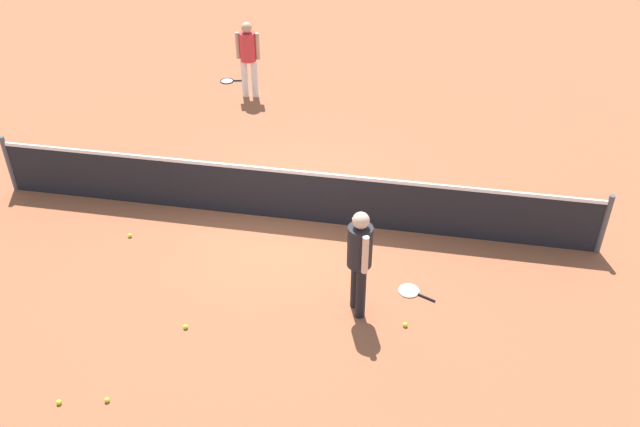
{
  "coord_description": "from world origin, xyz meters",
  "views": [
    {
      "loc": [
        2.25,
        -9.31,
        6.9
      ],
      "look_at": [
        0.73,
        -1.01,
        0.9
      ],
      "focal_mm": 39.2,
      "sensor_mm": 36.0,
      "label": 1
    }
  ],
  "objects_px": {
    "tennis_ball_by_net": "(59,402)",
    "tennis_ball_baseline": "(107,400)",
    "player_far_side": "(248,53)",
    "tennis_racket_far_player": "(228,81)",
    "player_near_side": "(360,255)",
    "tennis_ball_stray_left": "(130,235)",
    "tennis_racket_near_player": "(411,291)",
    "tennis_ball_stray_right": "(186,327)",
    "tennis_ball_midcourt": "(405,325)"
  },
  "relations": [
    {
      "from": "tennis_ball_by_net",
      "to": "tennis_ball_stray_right",
      "type": "bearing_deg",
      "value": 54.33
    },
    {
      "from": "tennis_ball_by_net",
      "to": "tennis_ball_midcourt",
      "type": "bearing_deg",
      "value": 27.39
    },
    {
      "from": "tennis_racket_near_player",
      "to": "tennis_racket_far_player",
      "type": "xyz_separation_m",
      "value": [
        -4.74,
        6.58,
        0.0
      ]
    },
    {
      "from": "tennis_ball_midcourt",
      "to": "tennis_ball_stray_left",
      "type": "relative_size",
      "value": 1.0
    },
    {
      "from": "tennis_ball_baseline",
      "to": "tennis_ball_stray_left",
      "type": "height_order",
      "value": "same"
    },
    {
      "from": "tennis_ball_by_net",
      "to": "tennis_ball_stray_left",
      "type": "distance_m",
      "value": 3.4
    },
    {
      "from": "tennis_racket_near_player",
      "to": "tennis_ball_by_net",
      "type": "height_order",
      "value": "tennis_ball_by_net"
    },
    {
      "from": "player_near_side",
      "to": "tennis_racket_near_player",
      "type": "relative_size",
      "value": 2.82
    },
    {
      "from": "tennis_racket_near_player",
      "to": "tennis_ball_baseline",
      "type": "relative_size",
      "value": 9.14
    },
    {
      "from": "player_far_side",
      "to": "tennis_racket_far_player",
      "type": "distance_m",
      "value": 1.39
    },
    {
      "from": "tennis_racket_near_player",
      "to": "tennis_racket_far_player",
      "type": "height_order",
      "value": "same"
    },
    {
      "from": "player_far_side",
      "to": "tennis_racket_far_player",
      "type": "bearing_deg",
      "value": 137.56
    },
    {
      "from": "player_near_side",
      "to": "tennis_ball_baseline",
      "type": "relative_size",
      "value": 25.76
    },
    {
      "from": "tennis_racket_far_player",
      "to": "tennis_ball_by_net",
      "type": "height_order",
      "value": "tennis_ball_by_net"
    },
    {
      "from": "player_far_side",
      "to": "tennis_racket_far_player",
      "type": "relative_size",
      "value": 2.81
    },
    {
      "from": "tennis_racket_near_player",
      "to": "tennis_ball_by_net",
      "type": "bearing_deg",
      "value": -145.26
    },
    {
      "from": "tennis_ball_stray_right",
      "to": "tennis_ball_by_net",
      "type": "bearing_deg",
      "value": -125.67
    },
    {
      "from": "tennis_racket_near_player",
      "to": "tennis_racket_far_player",
      "type": "distance_m",
      "value": 8.1
    },
    {
      "from": "player_far_side",
      "to": "tennis_ball_stray_left",
      "type": "height_order",
      "value": "player_far_side"
    },
    {
      "from": "player_near_side",
      "to": "tennis_ball_stray_left",
      "type": "bearing_deg",
      "value": 164.97
    },
    {
      "from": "tennis_ball_by_net",
      "to": "tennis_ball_stray_right",
      "type": "height_order",
      "value": "same"
    },
    {
      "from": "tennis_ball_by_net",
      "to": "tennis_ball_stray_left",
      "type": "xyz_separation_m",
      "value": [
        -0.5,
        3.36,
        0.0
      ]
    },
    {
      "from": "tennis_ball_stray_right",
      "to": "tennis_ball_midcourt",
      "type": "bearing_deg",
      "value": 11.14
    },
    {
      "from": "player_near_side",
      "to": "tennis_racket_far_player",
      "type": "relative_size",
      "value": 2.81
    },
    {
      "from": "tennis_ball_stray_right",
      "to": "player_near_side",
      "type": "bearing_deg",
      "value": 19.07
    },
    {
      "from": "tennis_ball_midcourt",
      "to": "tennis_ball_stray_left",
      "type": "height_order",
      "value": "same"
    },
    {
      "from": "player_far_side",
      "to": "tennis_ball_by_net",
      "type": "relative_size",
      "value": 25.76
    },
    {
      "from": "tennis_ball_by_net",
      "to": "tennis_ball_baseline",
      "type": "height_order",
      "value": "same"
    },
    {
      "from": "tennis_ball_by_net",
      "to": "tennis_ball_stray_left",
      "type": "height_order",
      "value": "same"
    },
    {
      "from": "tennis_ball_midcourt",
      "to": "tennis_ball_stray_left",
      "type": "xyz_separation_m",
      "value": [
        -4.58,
        1.24,
        0.0
      ]
    },
    {
      "from": "tennis_racket_far_player",
      "to": "tennis_ball_by_net",
      "type": "xyz_separation_m",
      "value": [
        0.63,
        -9.42,
        0.02
      ]
    },
    {
      "from": "tennis_ball_baseline",
      "to": "tennis_ball_stray_left",
      "type": "relative_size",
      "value": 1.0
    },
    {
      "from": "tennis_racket_near_player",
      "to": "tennis_ball_stray_left",
      "type": "distance_m",
      "value": 4.63
    },
    {
      "from": "tennis_ball_midcourt",
      "to": "tennis_ball_baseline",
      "type": "xyz_separation_m",
      "value": [
        -3.52,
        -1.98,
        0.0
      ]
    },
    {
      "from": "tennis_racket_far_player",
      "to": "tennis_ball_baseline",
      "type": "distance_m",
      "value": 9.36
    },
    {
      "from": "player_near_side",
      "to": "tennis_racket_far_player",
      "type": "distance_m",
      "value": 8.22
    },
    {
      "from": "player_far_side",
      "to": "tennis_ball_midcourt",
      "type": "relative_size",
      "value": 25.76
    },
    {
      "from": "player_far_side",
      "to": "tennis_ball_baseline",
      "type": "relative_size",
      "value": 25.76
    },
    {
      "from": "tennis_racket_near_player",
      "to": "tennis_ball_stray_right",
      "type": "xyz_separation_m",
      "value": [
        -3.01,
        -1.32,
        0.02
      ]
    },
    {
      "from": "tennis_racket_near_player",
      "to": "tennis_ball_by_net",
      "type": "distance_m",
      "value": 5.0
    },
    {
      "from": "tennis_ball_stray_left",
      "to": "player_near_side",
      "type": "bearing_deg",
      "value": -15.03
    },
    {
      "from": "tennis_ball_stray_right",
      "to": "tennis_racket_far_player",
      "type": "bearing_deg",
      "value": 102.35
    },
    {
      "from": "tennis_ball_midcourt",
      "to": "tennis_ball_stray_left",
      "type": "bearing_deg",
      "value": 164.81
    },
    {
      "from": "tennis_ball_stray_left",
      "to": "tennis_ball_by_net",
      "type": "bearing_deg",
      "value": -81.61
    },
    {
      "from": "tennis_racket_near_player",
      "to": "tennis_ball_stray_right",
      "type": "relative_size",
      "value": 9.14
    },
    {
      "from": "tennis_ball_baseline",
      "to": "tennis_ball_stray_right",
      "type": "bearing_deg",
      "value": 69.12
    },
    {
      "from": "tennis_ball_by_net",
      "to": "tennis_racket_far_player",
      "type": "bearing_deg",
      "value": 93.84
    },
    {
      "from": "tennis_ball_by_net",
      "to": "player_near_side",
      "type": "bearing_deg",
      "value": 34.41
    },
    {
      "from": "tennis_ball_by_net",
      "to": "tennis_ball_stray_left",
      "type": "bearing_deg",
      "value": 98.39
    },
    {
      "from": "player_near_side",
      "to": "tennis_ball_stray_left",
      "type": "distance_m",
      "value": 4.14
    }
  ]
}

